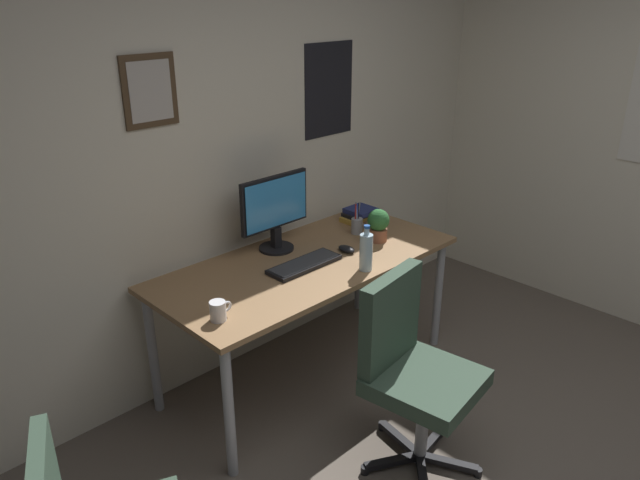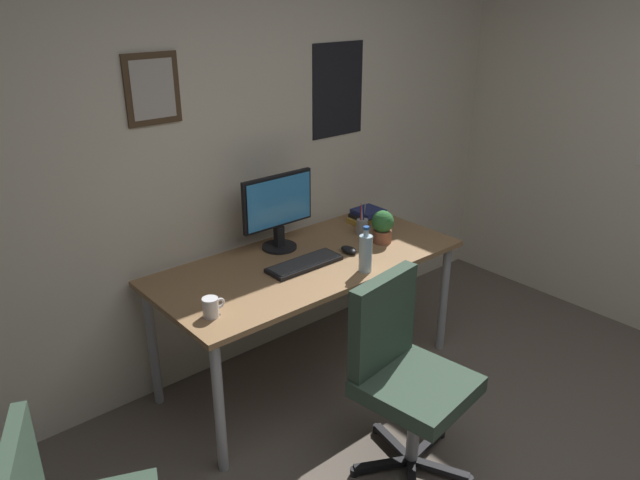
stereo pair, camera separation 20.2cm
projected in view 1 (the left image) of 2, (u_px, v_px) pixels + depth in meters
name	position (u px, v px, depth m)	size (l,w,h in m)	color
wall_back	(234.00, 149.00, 3.34)	(4.40, 0.10, 2.60)	beige
desk	(307.00, 272.00, 3.34)	(1.73, 0.79, 0.74)	#936D47
office_chair	(411.00, 364.00, 2.77)	(0.57, 0.57, 0.95)	#334738
monitor	(275.00, 210.00, 3.36)	(0.46, 0.20, 0.43)	black
keyboard	(304.00, 264.00, 3.23)	(0.43, 0.15, 0.03)	black
computer_mouse	(347.00, 249.00, 3.41)	(0.06, 0.11, 0.04)	black
water_bottle	(366.00, 251.00, 3.16)	(0.07, 0.07, 0.25)	silver
coffee_mug_near	(218.00, 311.00, 2.70)	(0.11, 0.07, 0.09)	white
potted_plant	(378.00, 224.00, 3.53)	(0.13, 0.13, 0.19)	brown
pen_cup	(357.00, 225.00, 3.65)	(0.07, 0.07, 0.20)	#9EA0A5
book_stack_left	(359.00, 214.00, 3.86)	(0.21, 0.17, 0.08)	gold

